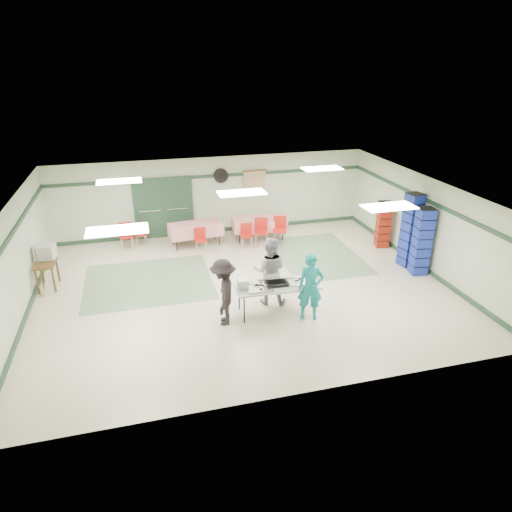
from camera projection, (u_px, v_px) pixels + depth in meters
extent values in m
plane|color=#BCB197|center=(243.00, 287.00, 12.58)|extent=(11.00, 11.00, 0.00)
plane|color=white|center=(242.00, 192.00, 11.49)|extent=(11.00, 11.00, 0.00)
plane|color=beige|center=(213.00, 195.00, 16.02)|extent=(11.00, 0.00, 11.00)
plane|color=beige|center=(301.00, 333.00, 8.05)|extent=(11.00, 0.00, 11.00)
plane|color=beige|center=(15.00, 264.00, 10.74)|extent=(0.00, 9.00, 9.00)
plane|color=beige|center=(425.00, 224.00, 13.32)|extent=(0.00, 9.00, 9.00)
cube|color=#203C29|center=(212.00, 176.00, 15.71)|extent=(11.00, 0.06, 0.10)
cube|color=#203C29|center=(214.00, 230.00, 16.51)|extent=(11.00, 0.06, 0.12)
cube|color=#203C29|center=(10.00, 236.00, 10.47)|extent=(0.06, 9.00, 0.10)
cube|color=#203C29|center=(28.00, 311.00, 11.27)|extent=(0.06, 9.00, 0.12)
cube|color=#203C29|center=(428.00, 201.00, 13.04)|extent=(0.06, 9.00, 0.10)
cube|color=#203C29|center=(418.00, 264.00, 13.84)|extent=(0.06, 9.00, 0.12)
cube|color=gray|center=(149.00, 282.00, 12.87)|extent=(3.50, 3.00, 0.01)
cube|color=gray|center=(317.00, 255.00, 14.56)|extent=(2.50, 3.50, 0.01)
cube|color=gray|center=(150.00, 209.00, 15.57)|extent=(0.90, 0.06, 2.10)
cube|color=gray|center=(178.00, 207.00, 15.79)|extent=(0.90, 0.06, 2.10)
cube|color=#203C29|center=(164.00, 208.00, 15.66)|extent=(2.00, 0.03, 2.15)
cylinder|color=black|center=(221.00, 176.00, 15.75)|extent=(0.50, 0.10, 0.50)
cube|color=tan|center=(255.00, 179.00, 16.11)|extent=(0.80, 0.02, 0.60)
cube|color=#A4A39F|center=(277.00, 285.00, 11.06)|extent=(2.08, 0.92, 0.04)
cylinder|color=black|center=(244.00, 310.00, 10.74)|extent=(0.04, 0.04, 0.72)
cylinder|color=black|center=(316.00, 302.00, 11.09)|extent=(0.04, 0.04, 0.72)
cylinder|color=black|center=(239.00, 296.00, 11.33)|extent=(0.04, 0.04, 0.72)
cylinder|color=black|center=(307.00, 289.00, 11.68)|extent=(0.04, 0.04, 0.72)
cube|color=silver|center=(300.00, 282.00, 11.17)|extent=(0.60, 0.47, 0.02)
cube|color=silver|center=(271.00, 284.00, 11.07)|extent=(0.57, 0.44, 0.02)
cube|color=silver|center=(260.00, 288.00, 10.85)|extent=(0.63, 0.49, 0.02)
cube|color=black|center=(277.00, 283.00, 11.03)|extent=(0.54, 0.35, 0.08)
cube|color=white|center=(243.00, 284.00, 10.86)|extent=(0.25, 0.23, 0.22)
imported|color=#137F88|center=(311.00, 287.00, 10.78)|extent=(0.70, 0.56, 1.66)
imported|color=#949499|center=(270.00, 271.00, 11.46)|extent=(1.05, 0.94, 1.78)
imported|color=black|center=(223.00, 292.00, 10.58)|extent=(0.82, 1.16, 1.63)
cube|color=red|center=(259.00, 219.00, 15.61)|extent=(1.86, 0.90, 0.05)
cube|color=red|center=(259.00, 224.00, 15.69)|extent=(1.86, 0.92, 0.40)
cylinder|color=black|center=(239.00, 234.00, 15.35)|extent=(0.04, 0.04, 0.72)
cylinder|color=black|center=(283.00, 230.00, 15.63)|extent=(0.04, 0.04, 0.72)
cylinder|color=black|center=(236.00, 227.00, 15.90)|extent=(0.04, 0.04, 0.72)
cylinder|color=black|center=(279.00, 225.00, 16.17)|extent=(0.04, 0.04, 0.72)
cube|color=red|center=(195.00, 224.00, 15.09)|extent=(1.81, 0.94, 0.05)
cube|color=red|center=(196.00, 229.00, 15.17)|extent=(1.81, 0.96, 0.40)
cylinder|color=black|center=(176.00, 241.00, 14.76)|extent=(0.04, 0.04, 0.72)
cylinder|color=black|center=(219.00, 235.00, 15.24)|extent=(0.04, 0.04, 0.72)
cylinder|color=black|center=(173.00, 235.00, 15.25)|extent=(0.04, 0.04, 0.72)
cylinder|color=black|center=(214.00, 229.00, 15.73)|extent=(0.04, 0.04, 0.72)
cube|color=#B7260E|center=(261.00, 232.00, 15.11)|extent=(0.53, 0.53, 0.04)
cube|color=#B7260E|center=(261.00, 224.00, 15.19)|extent=(0.43, 0.14, 0.44)
cylinder|color=silver|center=(256.00, 241.00, 15.05)|extent=(0.02, 0.02, 0.46)
cylinder|color=silver|center=(267.00, 241.00, 15.06)|extent=(0.02, 0.02, 0.46)
cylinder|color=silver|center=(256.00, 238.00, 15.37)|extent=(0.02, 0.02, 0.46)
cylinder|color=silver|center=(266.00, 238.00, 15.37)|extent=(0.02, 0.02, 0.46)
cube|color=#B7260E|center=(247.00, 236.00, 15.02)|extent=(0.41, 0.41, 0.04)
cube|color=#B7260E|center=(246.00, 228.00, 15.09)|extent=(0.37, 0.08, 0.37)
cylinder|color=silver|center=(243.00, 244.00, 14.96)|extent=(0.02, 0.02, 0.39)
cylinder|color=silver|center=(252.00, 243.00, 15.00)|extent=(0.02, 0.02, 0.39)
cylinder|color=silver|center=(242.00, 240.00, 15.22)|extent=(0.02, 0.02, 0.39)
cylinder|color=silver|center=(251.00, 240.00, 15.26)|extent=(0.02, 0.02, 0.39)
cube|color=#B7260E|center=(280.00, 231.00, 15.26)|extent=(0.55, 0.55, 0.04)
cube|color=#B7260E|center=(280.00, 222.00, 15.35)|extent=(0.43, 0.17, 0.44)
cylinder|color=silver|center=(274.00, 239.00, 15.21)|extent=(0.02, 0.02, 0.46)
cylinder|color=silver|center=(285.00, 240.00, 15.20)|extent=(0.02, 0.02, 0.46)
cylinder|color=silver|center=(274.00, 236.00, 15.53)|extent=(0.02, 0.02, 0.46)
cylinder|color=silver|center=(285.00, 236.00, 15.52)|extent=(0.02, 0.02, 0.46)
cube|color=#B7260E|center=(201.00, 240.00, 14.67)|extent=(0.38, 0.38, 0.04)
cube|color=#B7260E|center=(200.00, 233.00, 14.74)|extent=(0.37, 0.06, 0.37)
cylinder|color=silver|center=(197.00, 248.00, 14.59)|extent=(0.02, 0.02, 0.39)
cylinder|color=silver|center=(206.00, 248.00, 14.65)|extent=(0.02, 0.02, 0.39)
cylinder|color=silver|center=(196.00, 245.00, 14.86)|extent=(0.02, 0.02, 0.39)
cylinder|color=silver|center=(205.00, 244.00, 14.91)|extent=(0.02, 0.02, 0.39)
cube|color=#B7260E|center=(141.00, 234.00, 15.16)|extent=(0.43, 0.43, 0.04)
cube|color=#B7260E|center=(139.00, 227.00, 15.22)|extent=(0.37, 0.11, 0.36)
cylinder|color=silver|center=(138.00, 242.00, 15.07)|extent=(0.02, 0.02, 0.38)
cylinder|color=silver|center=(147.00, 241.00, 15.19)|extent=(0.02, 0.02, 0.38)
cylinder|color=silver|center=(136.00, 240.00, 15.31)|extent=(0.02, 0.02, 0.38)
cylinder|color=silver|center=(145.00, 238.00, 15.43)|extent=(0.02, 0.02, 0.38)
cube|color=#B7260E|center=(126.00, 236.00, 14.86)|extent=(0.45, 0.45, 0.04)
cube|color=#B7260E|center=(125.00, 228.00, 14.93)|extent=(0.41, 0.08, 0.41)
cylinder|color=silver|center=(123.00, 246.00, 14.76)|extent=(0.02, 0.02, 0.43)
cylinder|color=silver|center=(133.00, 244.00, 14.87)|extent=(0.02, 0.02, 0.43)
cylinder|color=silver|center=(121.00, 242.00, 15.04)|extent=(0.02, 0.02, 0.43)
cylinder|color=silver|center=(132.00, 241.00, 15.15)|extent=(0.02, 0.02, 0.43)
cube|color=#1A2AA0|center=(410.00, 230.00, 13.47)|extent=(0.49, 0.49, 2.24)
cube|color=#A61D10|center=(383.00, 225.00, 14.96)|extent=(0.47, 0.47, 1.54)
cube|color=#1A2AA0|center=(422.00, 242.00, 12.98)|extent=(0.51, 0.51, 1.99)
cube|color=brown|center=(45.00, 263.00, 12.28)|extent=(0.54, 0.81, 0.05)
cube|color=brown|center=(37.00, 282.00, 12.09)|extent=(0.05, 0.05, 0.70)
cube|color=brown|center=(54.00, 280.00, 12.18)|extent=(0.05, 0.05, 0.70)
cube|color=brown|center=(42.00, 271.00, 12.68)|extent=(0.05, 0.05, 0.70)
cube|color=brown|center=(58.00, 270.00, 12.76)|extent=(0.05, 0.05, 0.70)
cube|color=#A8A7A3|center=(45.00, 252.00, 12.46)|extent=(0.56, 0.50, 0.39)
cylinder|color=brown|center=(40.00, 271.00, 11.95)|extent=(0.07, 0.21, 1.28)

